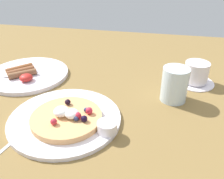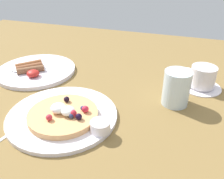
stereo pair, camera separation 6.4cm
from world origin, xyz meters
The scene contains 9 objects.
ground_plane centered at (0.00, 0.00, -1.50)cm, with size 180.62×139.47×3.00cm, color olive.
pancake_plate centered at (-7.67, -8.26, 0.52)cm, with size 27.80×27.80×1.05cm, color white.
pancake_with_berries centered at (-6.60, -9.51, 2.12)cm, with size 17.20×17.20×3.71cm.
syrup_ramekin centered at (3.85, -11.55, 2.38)cm, with size 4.57×4.57×2.58cm.
breakfast_plate centered at (-28.95, 12.43, 0.64)cm, with size 26.73×26.73×1.28cm, color white.
fried_breakfast centered at (-30.27, 10.16, 2.20)cm, with size 13.16×11.77×2.42cm.
coffee_saucer centered at (25.69, 18.73, 0.31)cm, with size 12.12×12.12×0.62cm, color white.
coffee_cup centered at (25.51, 18.72, 3.94)cm, with size 10.68×7.48×6.40cm.
water_glass centered at (18.71, 7.20, 4.86)cm, with size 7.27×7.27×9.73cm, color silver.
Camera 2 is at (19.71, -51.47, 36.85)cm, focal length 38.61 mm.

